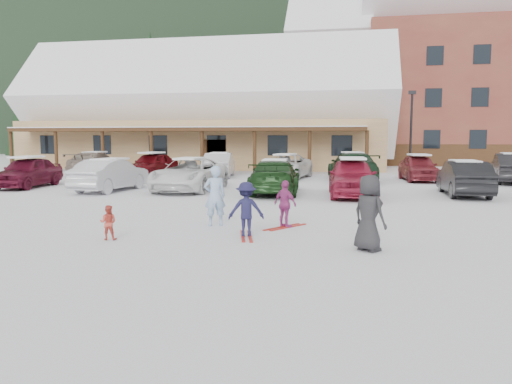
% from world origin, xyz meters
% --- Properties ---
extents(ground, '(160.00, 160.00, 0.00)m').
position_xyz_m(ground, '(0.00, 0.00, 0.00)').
color(ground, white).
rests_on(ground, ground).
extents(forested_hillside, '(300.00, 70.00, 38.00)m').
position_xyz_m(forested_hillside, '(0.00, 85.00, 19.00)').
color(forested_hillside, black).
rests_on(forested_hillside, ground).
extents(day_lodge, '(29.12, 12.50, 10.38)m').
position_xyz_m(day_lodge, '(-9.00, 27.96, 3.94)').
color(day_lodge, tan).
rests_on(day_lodge, ground).
extents(alpine_hotel, '(31.48, 14.01, 21.48)m').
position_xyz_m(alpine_hotel, '(14.27, 38.00, 8.63)').
color(alpine_hotel, maroon).
rests_on(alpine_hotel, ground).
extents(lamp_post, '(0.50, 0.25, 5.56)m').
position_xyz_m(lamp_post, '(6.68, 24.86, 3.18)').
color(lamp_post, black).
rests_on(lamp_post, ground).
extents(conifer_0, '(4.40, 4.40, 10.20)m').
position_xyz_m(conifer_0, '(-26.00, 30.00, 5.69)').
color(conifer_0, black).
rests_on(conifer_0, ground).
extents(conifer_2, '(5.28, 5.28, 12.24)m').
position_xyz_m(conifer_2, '(-30.00, 42.00, 6.83)').
color(conifer_2, black).
rests_on(conifer_2, ground).
extents(conifer_3, '(3.96, 3.96, 9.18)m').
position_xyz_m(conifer_3, '(6.00, 44.00, 5.12)').
color(conifer_3, black).
rests_on(conifer_3, ground).
extents(adult_skier, '(0.71, 0.62, 1.63)m').
position_xyz_m(adult_skier, '(-0.92, 1.47, 0.82)').
color(adult_skier, '#9CBEE3').
rests_on(adult_skier, ground).
extents(toddler_red, '(0.45, 0.38, 0.82)m').
position_xyz_m(toddler_red, '(-2.88, -0.78, 0.41)').
color(toddler_red, '#D04738').
rests_on(toddler_red, ground).
extents(child_navy, '(0.95, 0.69, 1.33)m').
position_xyz_m(child_navy, '(0.22, 0.18, 0.66)').
color(child_navy, '#1A193C').
rests_on(child_navy, ground).
extents(skis_child_navy, '(0.54, 1.41, 0.03)m').
position_xyz_m(skis_child_navy, '(0.22, 0.18, 0.01)').
color(skis_child_navy, '#A92118').
rests_on(skis_child_navy, ground).
extents(child_magenta, '(0.78, 0.67, 1.26)m').
position_xyz_m(child_magenta, '(0.98, 1.56, 0.63)').
color(child_magenta, '#AA3781').
rests_on(child_magenta, ground).
extents(skis_child_magenta, '(0.95, 1.27, 0.03)m').
position_xyz_m(skis_child_magenta, '(0.98, 1.56, 0.01)').
color(skis_child_magenta, '#A92118').
rests_on(skis_child_magenta, ground).
extents(bystander_dark, '(0.93, 0.92, 1.62)m').
position_xyz_m(bystander_dark, '(3.07, -0.80, 0.81)').
color(bystander_dark, '#28282B').
rests_on(bystander_dark, ground).
extents(parked_car_0, '(2.09, 4.42, 1.46)m').
position_xyz_m(parked_car_0, '(-12.48, 9.78, 0.73)').
color(parked_car_0, '#5B1025').
rests_on(parked_car_0, ground).
extents(parked_car_1, '(1.95, 4.46, 1.43)m').
position_xyz_m(parked_car_1, '(-7.85, 9.07, 0.71)').
color(parked_car_1, silver).
rests_on(parked_car_1, ground).
extents(parked_car_2, '(2.52, 5.27, 1.45)m').
position_xyz_m(parked_car_2, '(-4.46, 9.91, 0.72)').
color(parked_car_2, white).
rests_on(parked_car_2, ground).
extents(parked_car_3, '(2.40, 5.08, 1.43)m').
position_xyz_m(parked_car_3, '(-0.51, 9.43, 0.72)').
color(parked_car_3, '#183A16').
rests_on(parked_car_3, ground).
extents(parked_car_4, '(2.11, 4.66, 1.55)m').
position_xyz_m(parked_car_4, '(2.71, 9.07, 0.78)').
color(parked_car_4, '#A7213E').
rests_on(parked_car_4, ground).
extents(parked_car_5, '(1.53, 4.33, 1.42)m').
position_xyz_m(parked_car_5, '(7.22, 10.13, 0.71)').
color(parked_car_5, black).
rests_on(parked_car_5, ground).
extents(parked_car_7, '(2.41, 5.13, 1.45)m').
position_xyz_m(parked_car_7, '(-13.25, 17.58, 0.72)').
color(parked_car_7, gray).
rests_on(parked_car_7, ground).
extents(parked_car_8, '(2.28, 4.47, 1.46)m').
position_xyz_m(parked_car_8, '(-9.22, 17.05, 0.73)').
color(parked_car_8, '#56070D').
rests_on(parked_car_8, ground).
extents(parked_car_9, '(2.19, 4.56, 1.44)m').
position_xyz_m(parked_car_9, '(-5.13, 17.59, 0.72)').
color(parked_car_9, silver).
rests_on(parked_car_9, ground).
extents(parked_car_10, '(2.97, 5.33, 1.41)m').
position_xyz_m(parked_car_10, '(-1.07, 16.92, 0.70)').
color(parked_car_10, white).
rests_on(parked_car_10, ground).
extents(parked_car_11, '(3.07, 5.64, 1.55)m').
position_xyz_m(parked_car_11, '(2.72, 16.49, 0.78)').
color(parked_car_11, '#1C3722').
rests_on(parked_car_11, ground).
extents(parked_car_12, '(2.06, 4.35, 1.44)m').
position_xyz_m(parked_car_12, '(6.29, 17.04, 0.72)').
color(parked_car_12, maroon).
rests_on(parked_car_12, ground).
extents(parked_car_13, '(2.34, 4.88, 1.54)m').
position_xyz_m(parked_car_13, '(10.87, 16.55, 0.77)').
color(parked_car_13, black).
rests_on(parked_car_13, ground).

